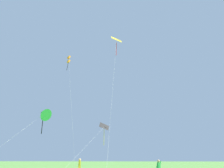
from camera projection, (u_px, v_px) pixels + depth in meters
kite_orange_box at (69, 60)px, 42.55m from camera, size 4.32×4.48×21.51m
kite_black_large at (103, 130)px, 29.81m from camera, size 2.65×12.37×6.72m
kite_yellow_diamond at (116, 44)px, 32.11m from camera, size 1.72×12.33×19.88m
kite_green_small at (43, 114)px, 30.69m from camera, size 4.69×10.30×9.02m
person_far_back at (159, 168)px, 15.65m from camera, size 0.47×0.32×1.57m
person_in_blue_jacket at (79, 167)px, 17.08m from camera, size 0.24×0.53×1.66m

